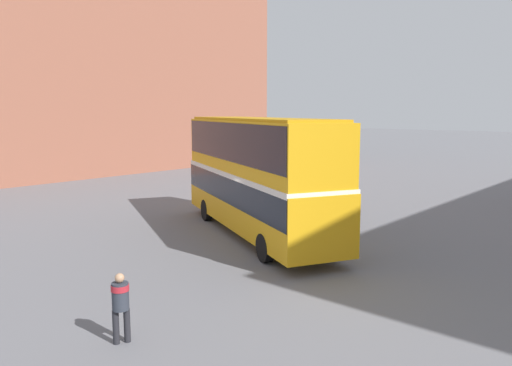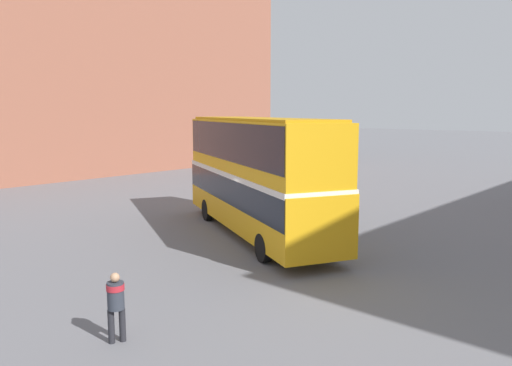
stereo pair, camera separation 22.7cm
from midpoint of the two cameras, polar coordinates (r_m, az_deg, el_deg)
The scene contains 4 objects.
ground_plane at distance 18.96m, azimuth 1.95°, elevation -7.00°, with size 240.00×240.00×0.00m, color slate.
building_row_left at distance 44.21m, azimuth -20.49°, elevation 12.67°, with size 10.45×37.57×17.62m.
double_decker_bus at distance 19.90m, azimuth -0.33°, elevation 1.61°, with size 11.08×7.28×4.72m.
pedestrian_foreground at distance 11.35m, azimuth -15.80°, elevation -12.80°, with size 0.51×0.51×1.56m.
Camera 1 is at (11.49, -14.25, 4.95)m, focal length 35.00 mm.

